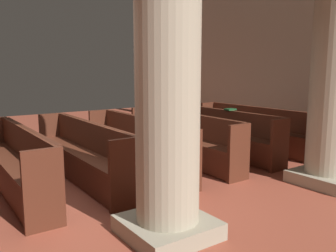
% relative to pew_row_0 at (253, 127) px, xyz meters
% --- Properties ---
extents(ground_plane, '(19.20, 19.20, 0.00)m').
position_rel_pew_row_0_xyz_m(ground_plane, '(0.72, -4.05, -0.49)').
color(ground_plane, '#9E4733').
extents(pew_row_0, '(3.00, 0.47, 0.91)m').
position_rel_pew_row_0_xyz_m(pew_row_0, '(0.00, 0.00, 0.00)').
color(pew_row_0, '#562819').
rests_on(pew_row_0, ground).
extents(pew_row_1, '(3.00, 0.46, 0.91)m').
position_rel_pew_row_0_xyz_m(pew_row_1, '(0.00, -0.99, 0.00)').
color(pew_row_1, '#562819').
rests_on(pew_row_1, ground).
extents(pew_row_2, '(3.00, 0.46, 0.91)m').
position_rel_pew_row_0_xyz_m(pew_row_2, '(0.00, -1.97, 0.00)').
color(pew_row_2, '#562819').
rests_on(pew_row_2, ground).
extents(pew_row_3, '(3.00, 0.47, 0.91)m').
position_rel_pew_row_0_xyz_m(pew_row_3, '(0.00, -2.96, 0.00)').
color(pew_row_3, '#562819').
rests_on(pew_row_3, ground).
extents(pew_row_4, '(3.00, 0.46, 0.91)m').
position_rel_pew_row_0_xyz_m(pew_row_4, '(0.00, -3.94, 0.00)').
color(pew_row_4, '#562819').
rests_on(pew_row_4, ground).
extents(pew_row_5, '(3.00, 0.46, 0.91)m').
position_rel_pew_row_0_xyz_m(pew_row_5, '(0.00, -4.93, 0.00)').
color(pew_row_5, '#562819').
rests_on(pew_row_5, ground).
extents(pillar_aisle_side, '(0.98, 0.98, 3.86)m').
position_rel_pew_row_0_xyz_m(pillar_aisle_side, '(2.33, -0.96, 1.51)').
color(pillar_aisle_side, '#9F967E').
rests_on(pillar_aisle_side, ground).
extents(pillar_far_side, '(0.98, 0.98, 3.86)m').
position_rel_pew_row_0_xyz_m(pillar_far_side, '(-2.28, -1.24, 1.51)').
color(pillar_far_side, '#9F967E').
rests_on(pillar_far_side, ground).
extents(pillar_aisle_rear, '(0.95, 0.95, 3.86)m').
position_rel_pew_row_0_xyz_m(pillar_aisle_rear, '(2.33, -3.93, 1.51)').
color(pillar_aisle_rear, '#9F967E').
rests_on(pillar_aisle_rear, ground).
extents(lectern, '(0.48, 0.45, 1.08)m').
position_rel_pew_row_0_xyz_m(lectern, '(0.84, 1.29, -0.03)').
color(lectern, '#562B1A').
rests_on(lectern, ground).
extents(hymn_book, '(0.16, 0.22, 0.03)m').
position_rel_pew_row_0_xyz_m(hymn_book, '(0.07, -0.80, 0.44)').
color(hymn_book, '#194723').
rests_on(hymn_book, pew_row_1).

